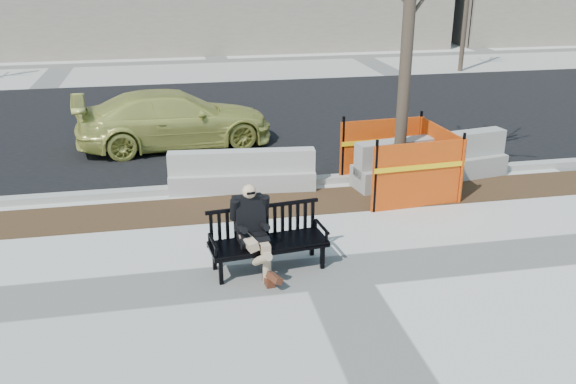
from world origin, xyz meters
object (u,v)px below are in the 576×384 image
at_px(jersey_barrier_right, 429,180).
at_px(jersey_barrier_left, 243,190).
at_px(seated_man, 253,269).
at_px(tree_fence, 397,191).
at_px(sedan, 177,146).
at_px(bench, 269,269).

bearing_deg(jersey_barrier_right, jersey_barrier_left, 166.84).
xyz_separation_m(seated_man, tree_fence, (3.12, 2.54, 0.00)).
bearing_deg(seated_man, jersey_barrier_right, 30.13).
bearing_deg(seated_man, sedan, 91.41).
bearing_deg(tree_fence, jersey_barrier_left, 167.49).
relative_size(bench, jersey_barrier_right, 0.52).
relative_size(tree_fence, jersey_barrier_left, 2.38).
xyz_separation_m(sedan, jersey_barrier_right, (4.87, -3.35, 0.00)).
distance_m(tree_fence, sedan, 5.52).
bearing_deg(tree_fence, sedan, 136.84).
height_order(seated_man, tree_fence, tree_fence).
xyz_separation_m(jersey_barrier_left, jersey_barrier_right, (3.70, -0.21, 0.00)).
relative_size(seated_man, sedan, 0.28).
relative_size(bench, sedan, 0.38).
bearing_deg(tree_fence, jersey_barrier_right, 27.09).
bearing_deg(jersey_barrier_left, tree_fence, -7.13).
xyz_separation_m(seated_man, jersey_barrier_right, (3.96, 2.97, 0.00)).
distance_m(seated_man, tree_fence, 4.02).
bearing_deg(jersey_barrier_left, sedan, 115.70).
height_order(bench, sedan, sedan).
distance_m(sedan, jersey_barrier_right, 5.91).
bearing_deg(bench, tree_fence, 34.78).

